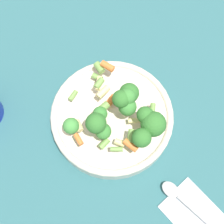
{
  "coord_description": "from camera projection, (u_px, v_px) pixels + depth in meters",
  "views": [
    {
      "loc": [
        -0.1,
        -0.2,
        0.62
      ],
      "look_at": [
        0.0,
        0.0,
        0.05
      ],
      "focal_mm": 50.0,
      "sensor_mm": 36.0,
      "label": 1
    }
  ],
  "objects": [
    {
      "name": "ground_plane",
      "position": [
        112.0,
        120.0,
        0.66
      ],
      "size": [
        3.0,
        3.0,
        0.0
      ],
      "primitive_type": "plane",
      "color": "#2D6066"
    },
    {
      "name": "pasta_salad",
      "position": [
        124.0,
        115.0,
        0.58
      ],
      "size": [
        0.18,
        0.21,
        0.07
      ],
      "color": "#8CB766",
      "rests_on": "bowl"
    },
    {
      "name": "spoon",
      "position": [
        187.0,
        204.0,
        0.58
      ],
      "size": [
        0.08,
        0.17,
        0.01
      ],
      "rotation": [
        0.0,
        0.0,
        8.23
      ],
      "color": "silver",
      "rests_on": "napkin"
    },
    {
      "name": "bowl",
      "position": [
        112.0,
        117.0,
        0.64
      ],
      "size": [
        0.25,
        0.25,
        0.04
      ],
      "color": "beige",
      "rests_on": "ground_plane"
    },
    {
      "name": "napkin",
      "position": [
        198.0,
        218.0,
        0.58
      ],
      "size": [
        0.12,
        0.15,
        0.01
      ],
      "color": "#B2BCC6",
      "rests_on": "ground_plane"
    }
  ]
}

